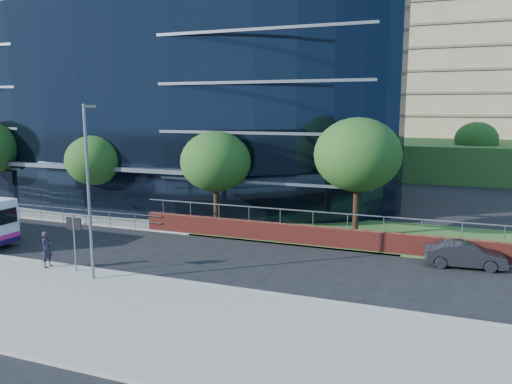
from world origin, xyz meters
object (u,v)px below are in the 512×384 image
at_px(tree_far_b, 95,160).
at_px(tree_far_c, 216,162).
at_px(parked_car, 465,255).
at_px(pedestrian, 47,249).
at_px(tree_far_d, 358,155).
at_px(street_sign, 74,231).
at_px(streetlight_east, 89,187).
at_px(tree_dist_e, 476,140).

height_order(tree_far_b, tree_far_c, tree_far_c).
xyz_separation_m(parked_car, pedestrian, (-19.41, -7.88, 0.41)).
bearing_deg(pedestrian, tree_far_b, 23.66).
height_order(tree_far_b, tree_far_d, tree_far_d).
xyz_separation_m(street_sign, parked_car, (17.69, 7.85, -1.50)).
distance_m(street_sign, parked_car, 19.41).
bearing_deg(tree_far_b, streetlight_east, -52.37).
bearing_deg(street_sign, tree_far_b, 124.08).
relative_size(parked_car, pedestrian, 2.17).
distance_m(tree_far_c, parked_car, 15.92).
xyz_separation_m(tree_far_d, tree_dist_e, (8.00, 30.00, -0.65)).
height_order(tree_far_b, parked_car, tree_far_b).
distance_m(tree_far_b, streetlight_east, 14.74).
bearing_deg(tree_far_b, pedestrian, -62.52).
bearing_deg(street_sign, tree_far_d, 45.22).
bearing_deg(parked_car, tree_far_c, 75.02).
bearing_deg(parked_car, pedestrian, 107.31).
xyz_separation_m(tree_far_b, parked_car, (25.19, -3.23, -3.56)).
distance_m(tree_far_d, pedestrian, 18.08).
distance_m(tree_far_b, pedestrian, 12.92).
height_order(tree_far_c, streetlight_east, streetlight_east).
relative_size(street_sign, pedestrian, 1.55).
bearing_deg(tree_far_c, street_sign, -103.29).
xyz_separation_m(tree_far_b, tree_dist_e, (27.00, 30.50, 0.33)).
height_order(tree_dist_e, pedestrian, tree_dist_e).
height_order(tree_far_b, tree_dist_e, tree_dist_e).
height_order(streetlight_east, pedestrian, streetlight_east).
bearing_deg(tree_far_d, tree_far_c, -173.66).
relative_size(tree_dist_e, streetlight_east, 0.81).
bearing_deg(tree_far_d, tree_dist_e, 75.07).
distance_m(tree_far_b, tree_far_d, 19.03).
xyz_separation_m(street_sign, tree_dist_e, (19.50, 41.59, 2.39)).
bearing_deg(tree_far_c, tree_far_b, 177.14).
height_order(tree_dist_e, streetlight_east, streetlight_east).
distance_m(tree_far_c, tree_far_d, 9.08).
bearing_deg(tree_far_b, tree_dist_e, 48.48).
xyz_separation_m(street_sign, tree_far_d, (11.50, 11.59, 3.04)).
bearing_deg(street_sign, parked_car, 23.94).
relative_size(street_sign, tree_dist_e, 0.43).
relative_size(streetlight_east, parked_car, 2.04).
height_order(tree_far_d, streetlight_east, streetlight_east).
height_order(tree_dist_e, parked_car, tree_dist_e).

